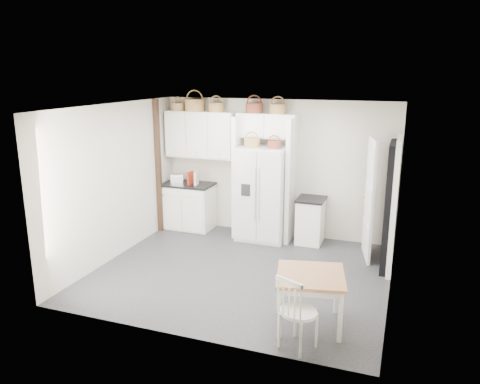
% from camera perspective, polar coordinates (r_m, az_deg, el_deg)
% --- Properties ---
extents(floor, '(4.50, 4.50, 0.00)m').
position_cam_1_polar(floor, '(7.56, 0.17, -9.71)').
color(floor, black).
rests_on(floor, ground).
extents(ceiling, '(4.50, 4.50, 0.00)m').
position_cam_1_polar(ceiling, '(6.91, 0.19, 10.36)').
color(ceiling, white).
rests_on(ceiling, wall_back).
extents(wall_back, '(4.50, 0.00, 4.50)m').
position_cam_1_polar(wall_back, '(8.98, 4.49, 2.91)').
color(wall_back, beige).
rests_on(wall_back, floor).
extents(wall_left, '(0.00, 4.00, 4.00)m').
position_cam_1_polar(wall_left, '(8.14, -14.91, 1.24)').
color(wall_left, beige).
rests_on(wall_left, floor).
extents(wall_right, '(0.00, 4.00, 4.00)m').
position_cam_1_polar(wall_right, '(6.73, 18.53, -1.77)').
color(wall_right, beige).
rests_on(wall_right, floor).
extents(refrigerator, '(0.91, 0.73, 1.76)m').
position_cam_1_polar(refrigerator, '(8.76, 2.82, -0.18)').
color(refrigerator, silver).
rests_on(refrigerator, floor).
extents(base_cab_left, '(0.96, 0.61, 0.89)m').
position_cam_1_polar(base_cab_left, '(9.52, -6.25, -1.77)').
color(base_cab_left, white).
rests_on(base_cab_left, floor).
extents(base_cab_right, '(0.46, 0.55, 0.81)m').
position_cam_1_polar(base_cab_right, '(8.76, 8.57, -3.56)').
color(base_cab_right, white).
rests_on(base_cab_right, floor).
extents(dining_table, '(0.98, 0.98, 0.69)m').
position_cam_1_polar(dining_table, '(6.04, 8.49, -12.84)').
color(dining_table, '#9D6139').
rests_on(dining_table, floor).
extents(windsor_chair, '(0.57, 0.55, 0.90)m').
position_cam_1_polar(windsor_chair, '(5.52, 7.15, -14.29)').
color(windsor_chair, white).
rests_on(windsor_chair, floor).
extents(counter_left, '(1.00, 0.65, 0.04)m').
position_cam_1_polar(counter_left, '(9.40, -6.33, 0.95)').
color(counter_left, black).
rests_on(counter_left, base_cab_left).
extents(counter_right, '(0.50, 0.59, 0.04)m').
position_cam_1_polar(counter_right, '(8.64, 8.67, -0.88)').
color(counter_right, black).
rests_on(counter_right, base_cab_right).
extents(toaster, '(0.28, 0.20, 0.17)m').
position_cam_1_polar(toaster, '(9.46, -7.62, 1.65)').
color(toaster, silver).
rests_on(toaster, counter_left).
extents(cookbook_red, '(0.07, 0.18, 0.26)m').
position_cam_1_polar(cookbook_red, '(9.26, -6.07, 1.70)').
color(cookbook_red, maroon).
rests_on(cookbook_red, counter_left).
extents(cookbook_cream, '(0.05, 0.18, 0.26)m').
position_cam_1_polar(cookbook_cream, '(9.20, -5.35, 1.65)').
color(cookbook_cream, beige).
rests_on(cookbook_cream, counter_left).
extents(basket_upper_a, '(0.26, 0.26, 0.15)m').
position_cam_1_polar(basket_upper_a, '(9.39, -7.58, 10.27)').
color(basket_upper_a, '#A07F43').
rests_on(basket_upper_a, upper_cabinet).
extents(basket_upper_b, '(0.39, 0.39, 0.23)m').
position_cam_1_polar(basket_upper_b, '(9.22, -5.55, 10.50)').
color(basket_upper_b, '#A07F43').
rests_on(basket_upper_b, upper_cabinet).
extents(basket_upper_c, '(0.30, 0.30, 0.17)m').
position_cam_1_polar(basket_upper_c, '(9.04, -2.92, 10.29)').
color(basket_upper_c, '#A07F43').
rests_on(basket_upper_c, upper_cabinet).
extents(basket_bridge_a, '(0.32, 0.32, 0.18)m').
position_cam_1_polar(basket_bridge_a, '(8.78, 1.74, 10.20)').
color(basket_bridge_a, brown).
rests_on(basket_bridge_a, bridge_cabinet).
extents(basket_bridge_b, '(0.31, 0.31, 0.18)m').
position_cam_1_polar(basket_bridge_b, '(8.65, 4.62, 10.08)').
color(basket_bridge_b, '#A07F43').
rests_on(basket_bridge_b, bridge_cabinet).
extents(basket_fridge_a, '(0.29, 0.29, 0.15)m').
position_cam_1_polar(basket_fridge_a, '(8.53, 1.44, 6.00)').
color(basket_fridge_a, '#A07F43').
rests_on(basket_fridge_a, refrigerator).
extents(basket_fridge_b, '(0.24, 0.24, 0.13)m').
position_cam_1_polar(basket_fridge_b, '(8.41, 4.21, 5.76)').
color(basket_fridge_b, brown).
rests_on(basket_fridge_b, refrigerator).
extents(upper_cabinet, '(1.40, 0.34, 0.90)m').
position_cam_1_polar(upper_cabinet, '(9.23, -4.80, 7.00)').
color(upper_cabinet, white).
rests_on(upper_cabinet, wall_back).
extents(bridge_cabinet, '(1.12, 0.34, 0.45)m').
position_cam_1_polar(bridge_cabinet, '(8.73, 3.34, 8.08)').
color(bridge_cabinet, white).
rests_on(bridge_cabinet, wall_back).
extents(fridge_panel_left, '(0.08, 0.60, 2.30)m').
position_cam_1_polar(fridge_panel_left, '(8.93, -0.13, 1.90)').
color(fridge_panel_left, white).
rests_on(fridge_panel_left, floor).
extents(fridge_panel_right, '(0.08, 0.60, 2.30)m').
position_cam_1_polar(fridge_panel_right, '(8.64, 6.24, 1.39)').
color(fridge_panel_right, white).
rests_on(fridge_panel_right, floor).
extents(trim_post, '(0.09, 0.09, 2.60)m').
position_cam_1_polar(trim_post, '(9.23, -9.92, 3.05)').
color(trim_post, black).
rests_on(trim_post, floor).
extents(doorway_void, '(0.18, 0.85, 2.05)m').
position_cam_1_polar(doorway_void, '(7.77, 17.95, -1.70)').
color(doorway_void, black).
rests_on(doorway_void, floor).
extents(door_slab, '(0.21, 0.79, 2.05)m').
position_cam_1_polar(door_slab, '(8.11, 15.51, -0.85)').
color(door_slab, white).
rests_on(door_slab, floor).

